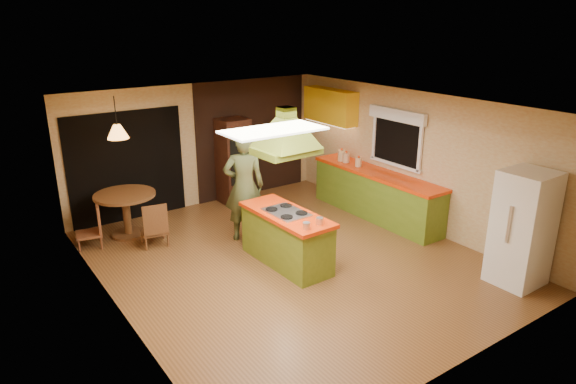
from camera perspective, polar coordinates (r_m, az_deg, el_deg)
ground at (r=8.39m, az=0.31°, el=-7.52°), size 6.50×6.50×0.00m
room_walls at (r=7.91m, az=0.32°, el=0.60°), size 5.50×6.50×6.50m
ceiling_plane at (r=7.61m, az=0.34°, el=9.56°), size 6.50×6.50×0.00m
brick_panel at (r=11.18m, az=-4.03°, el=6.06°), size 2.64×0.03×2.50m
nook_opening at (r=10.15m, az=-17.43°, el=2.70°), size 2.20×0.03×2.10m
right_counter at (r=10.11m, az=9.73°, el=-0.24°), size 0.62×3.05×0.92m
upper_cabinets at (r=10.97m, az=4.72°, el=9.52°), size 0.34×1.40×0.70m
window_right at (r=9.80m, az=12.01°, el=6.96°), size 0.12×1.35×1.06m
fluor_panel at (r=6.03m, az=-1.62°, el=6.89°), size 1.20×0.60×0.03m
kitchen_island at (r=8.11m, az=-0.17°, el=-5.09°), size 0.73×1.73×0.88m
range_hood at (r=7.55m, az=-0.19°, el=7.61°), size 0.94×0.70×0.78m
man at (r=8.85m, az=-4.91°, el=0.62°), size 0.83×0.71×1.93m
refrigerator at (r=8.12m, az=24.62°, el=-3.70°), size 0.71×0.67×1.71m
wall_oven at (r=10.73m, az=-6.08°, el=3.46°), size 0.60×0.61×1.78m
dining_table at (r=9.51m, az=-17.58°, el=-1.50°), size 1.06×1.06×0.80m
chair_left at (r=9.32m, az=-21.35°, el=-3.57°), size 0.49×0.49×0.75m
chair_near at (r=9.06m, az=-14.69°, el=-3.39°), size 0.50×0.50×0.79m
pendant_lamp at (r=9.15m, az=-18.41°, el=6.38°), size 0.40×0.40×0.23m
canister_large at (r=10.60m, az=5.96°, el=4.06°), size 0.19×0.19×0.22m
canister_medium at (r=10.50m, az=6.49°, el=3.82°), size 0.17×0.17×0.20m
canister_small at (r=10.24m, az=7.84°, el=3.31°), size 0.15×0.15×0.17m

